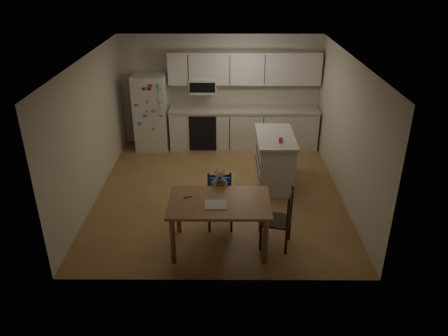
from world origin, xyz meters
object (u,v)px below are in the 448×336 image
Objects in this scene: kitchen_island at (274,159)px; red_cup at (281,140)px; refrigerator at (151,112)px; chair_booster at (220,191)px; chair_side at (283,216)px; dining_table at (219,208)px.

kitchen_island is 14.73× the size of red_cup.
red_cup is at bearing -38.37° from refrigerator.
refrigerator reaches higher than red_cup.
refrigerator is at bearing 141.63° from red_cup.
chair_booster is 1.09× the size of chair_side.
chair_booster is (-1.03, -1.49, 0.13)m from kitchen_island.
refrigerator is 4.19m from dining_table.
chair_booster reaches higher than kitchen_island.
refrigerator is at bearing 112.22° from dining_table.
dining_table is at bearing -67.78° from refrigerator.
chair_side is (-0.14, -1.74, -0.50)m from red_cup.
kitchen_island is at bearing 52.35° from chair_booster.
refrigerator is at bearing -131.74° from chair_side.
chair_booster is at bearing 90.21° from dining_table.
chair_booster is at bearing -133.06° from red_cup.
red_cup is 1.63m from chair_booster.
chair_side is at bearing -92.31° from kitchen_island.
refrigerator reaches higher than kitchen_island.
kitchen_island is 1.29× the size of chair_booster.
refrigerator is at bearing 145.77° from kitchen_island.
kitchen_island is (2.61, -1.77, -0.35)m from refrigerator.
kitchen_island is at bearing 99.02° from red_cup.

